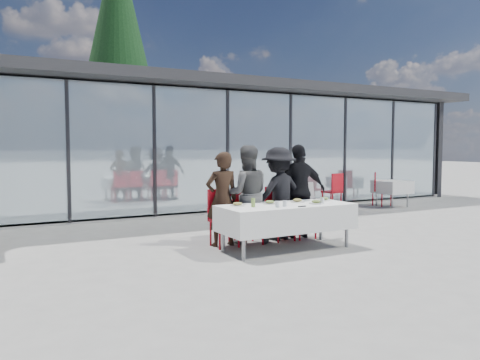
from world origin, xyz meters
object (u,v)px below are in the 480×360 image
object	(u,v)px
diner_d	(299,191)
spare_chair_b	(334,189)
diner_chair_b	(246,213)
plate_extra	(316,202)
plate_d	(324,199)
diner_chair_c	(278,211)
plate_a	(237,205)
diner_a	(222,199)
diner_chair_a	(222,215)
spare_table_right	(392,187)
juice_bottle	(253,203)
conifer_tree	(118,44)
spare_chair_a	(379,187)
plate_b	(270,203)
plate_c	(297,201)
dining_table	(286,217)
diner_c	(279,194)
diner_b	(246,194)
diner_chair_d	(299,209)
lounger	(307,200)
folded_eyeglasses	(302,206)

from	to	relation	value
diner_d	spare_chair_b	world-z (taller)	diner_d
diner_chair_b	plate_extra	distance (m)	1.26
plate_d	diner_chair_c	bearing A→B (deg)	133.56
plate_a	diner_a	bearing A→B (deg)	89.94
diner_chair_a	plate_extra	xyz separation A→B (m)	(1.31, -0.91, 0.24)
diner_a	plate_extra	distance (m)	1.60
diner_d	spare_table_right	world-z (taller)	diner_d
juice_bottle	conifer_tree	bearing A→B (deg)	84.82
spare_chair_a	spare_chair_b	world-z (taller)	same
plate_b	spare_chair_a	distance (m)	6.80
diner_chair_c	plate_c	xyz separation A→B (m)	(0.00, -0.59, 0.24)
plate_b	plate_c	xyz separation A→B (m)	(0.56, -0.00, 0.00)
spare_table_right	spare_chair_b	world-z (taller)	spare_chair_b
spare_chair_b	conifer_tree	xyz separation A→B (m)	(-3.60, 9.52, 5.45)
dining_table	diner_chair_a	bearing A→B (deg)	137.49
plate_b	spare_table_right	world-z (taller)	plate_b
dining_table	conifer_tree	size ratio (longest dim) A/B	0.22
juice_bottle	spare_table_right	bearing A→B (deg)	26.93
diner_chair_a	juice_bottle	size ratio (longest dim) A/B	6.83
plate_b	spare_chair_b	xyz separation A→B (m)	(4.38, 3.62, -0.24)
diner_d	plate_d	xyz separation A→B (m)	(0.11, -0.61, -0.10)
spare_table_right	diner_c	bearing A→B (deg)	-155.42
plate_a	spare_table_right	world-z (taller)	plate_a
spare_chair_a	diner_c	bearing A→B (deg)	-151.96
diner_chair_a	diner_chair_b	distance (m)	0.48
dining_table	diner_chair_c	world-z (taller)	diner_chair_c
plate_d	conifer_tree	bearing A→B (deg)	91.54
diner_b	diner_chair_c	world-z (taller)	diner_b
diner_chair_c	diner_chair_d	size ratio (longest dim) A/B	1.00
diner_chair_c	plate_extra	bearing A→B (deg)	-80.33
diner_chair_b	diner_c	size ratio (longest dim) A/B	0.57
plate_c	diner_chair_b	bearing A→B (deg)	138.99
diner_chair_b	lounger	distance (m)	4.78
dining_table	spare_chair_a	distance (m)	6.68
diner_chair_d	folded_eyeglasses	world-z (taller)	diner_chair_d
diner_chair_b	spare_table_right	xyz separation A→B (m)	(6.20, 2.53, 0.02)
diner_a	plate_extra	xyz separation A→B (m)	(1.31, -0.91, -0.03)
diner_a	folded_eyeglasses	xyz separation A→B (m)	(0.87, -1.12, -0.05)
spare_table_right	diner_chair_b	bearing A→B (deg)	-157.81
diner_chair_a	spare_table_right	size ratio (longest dim) A/B	1.13
diner_chair_c	plate_a	world-z (taller)	diner_chair_c
plate_b	plate_d	xyz separation A→B (m)	(1.13, -0.02, 0.00)
plate_d	juice_bottle	world-z (taller)	juice_bottle
diner_b	diner_d	distance (m)	1.14
diner_d	diner_b	bearing A→B (deg)	12.47
diner_d	plate_b	xyz separation A→B (m)	(-1.02, -0.59, -0.10)
diner_c	spare_chair_a	distance (m)	6.03
diner_chair_c	plate_extra	world-z (taller)	diner_chair_c
plate_d	folded_eyeglasses	world-z (taller)	plate_d
dining_table	juice_bottle	size ratio (longest dim) A/B	15.84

